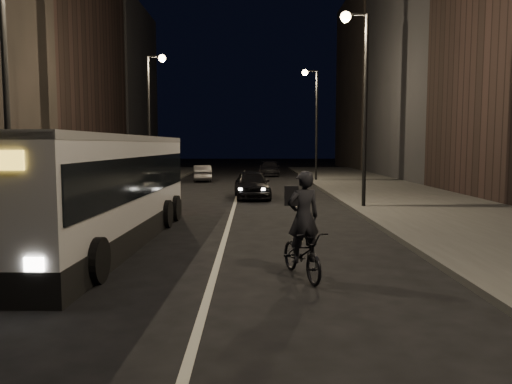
{
  "coord_description": "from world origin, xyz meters",
  "views": [
    {
      "loc": [
        0.82,
        -9.22,
        2.78
      ],
      "look_at": [
        0.92,
        4.2,
        1.5
      ],
      "focal_mm": 35.0,
      "sensor_mm": 36.0,
      "label": 1
    }
  ],
  "objects_px": {
    "streetlight_left_near": "(14,44)",
    "car_far": "(270,169)",
    "streetlight_right_mid": "(360,83)",
    "cyclist_on_bicycle": "(302,243)",
    "car_near": "(252,184)",
    "streetlight_right_far": "(313,110)",
    "city_bus": "(102,186)",
    "car_mid": "(202,173)",
    "streetlight_left_far": "(153,103)"
  },
  "relations": [
    {
      "from": "streetlight_left_near",
      "to": "car_far",
      "type": "distance_m",
      "value": 32.68
    },
    {
      "from": "streetlight_right_mid",
      "to": "cyclist_on_bicycle",
      "type": "bearing_deg",
      "value": -107.43
    },
    {
      "from": "streetlight_right_mid",
      "to": "streetlight_left_near",
      "type": "relative_size",
      "value": 1.0
    },
    {
      "from": "car_near",
      "to": "car_far",
      "type": "relative_size",
      "value": 0.97
    },
    {
      "from": "streetlight_right_far",
      "to": "city_bus",
      "type": "relative_size",
      "value": 0.72
    },
    {
      "from": "car_mid",
      "to": "streetlight_left_far",
      "type": "bearing_deg",
      "value": 63.39
    },
    {
      "from": "streetlight_right_mid",
      "to": "car_near",
      "type": "bearing_deg",
      "value": 134.98
    },
    {
      "from": "streetlight_left_near",
      "to": "cyclist_on_bicycle",
      "type": "xyz_separation_m",
      "value": [
        7.19,
        -3.06,
        -4.61
      ]
    },
    {
      "from": "streetlight_right_far",
      "to": "cyclist_on_bicycle",
      "type": "distance_m",
      "value": 27.66
    },
    {
      "from": "streetlight_right_far",
      "to": "car_near",
      "type": "height_order",
      "value": "streetlight_right_far"
    },
    {
      "from": "streetlight_right_far",
      "to": "streetlight_left_far",
      "type": "height_order",
      "value": "same"
    },
    {
      "from": "streetlight_right_mid",
      "to": "streetlight_left_far",
      "type": "relative_size",
      "value": 1.0
    },
    {
      "from": "streetlight_left_far",
      "to": "car_near",
      "type": "height_order",
      "value": "streetlight_left_far"
    },
    {
      "from": "car_mid",
      "to": "car_far",
      "type": "distance_m",
      "value": 8.59
    },
    {
      "from": "city_bus",
      "to": "car_far",
      "type": "height_order",
      "value": "city_bus"
    },
    {
      "from": "streetlight_right_mid",
      "to": "car_mid",
      "type": "bearing_deg",
      "value": 116.47
    },
    {
      "from": "car_mid",
      "to": "streetlight_left_near",
      "type": "bearing_deg",
      "value": 77.24
    },
    {
      "from": "streetlight_left_near",
      "to": "cyclist_on_bicycle",
      "type": "distance_m",
      "value": 9.07
    },
    {
      "from": "car_near",
      "to": "car_mid",
      "type": "height_order",
      "value": "car_near"
    },
    {
      "from": "streetlight_right_far",
      "to": "streetlight_left_far",
      "type": "distance_m",
      "value": 12.24
    },
    {
      "from": "car_near",
      "to": "car_mid",
      "type": "bearing_deg",
      "value": 103.07
    },
    {
      "from": "streetlight_right_mid",
      "to": "city_bus",
      "type": "xyz_separation_m",
      "value": [
        -8.68,
        -7.42,
        -3.71
      ]
    },
    {
      "from": "streetlight_right_far",
      "to": "cyclist_on_bicycle",
      "type": "bearing_deg",
      "value": -97.31
    },
    {
      "from": "cyclist_on_bicycle",
      "to": "car_near",
      "type": "bearing_deg",
      "value": 77.31
    },
    {
      "from": "streetlight_right_far",
      "to": "cyclist_on_bicycle",
      "type": "relative_size",
      "value": 3.61
    },
    {
      "from": "streetlight_left_near",
      "to": "car_mid",
      "type": "xyz_separation_m",
      "value": [
        2.34,
        24.71,
        -4.75
      ]
    },
    {
      "from": "car_near",
      "to": "car_mid",
      "type": "relative_size",
      "value": 1.16
    },
    {
      "from": "car_near",
      "to": "car_far",
      "type": "distance_m",
      "value": 18.94
    },
    {
      "from": "streetlight_right_mid",
      "to": "car_near",
      "type": "height_order",
      "value": "streetlight_right_mid"
    },
    {
      "from": "streetlight_left_far",
      "to": "car_far",
      "type": "height_order",
      "value": "streetlight_left_far"
    },
    {
      "from": "cyclist_on_bicycle",
      "to": "streetlight_left_near",
      "type": "bearing_deg",
      "value": 140.4
    },
    {
      "from": "cyclist_on_bicycle",
      "to": "car_far",
      "type": "distance_m",
      "value": 34.47
    },
    {
      "from": "streetlight_right_mid",
      "to": "streetlight_right_far",
      "type": "xyz_separation_m",
      "value": [
        0.0,
        16.0,
        0.0
      ]
    },
    {
      "from": "streetlight_left_near",
      "to": "city_bus",
      "type": "bearing_deg",
      "value": 16.26
    },
    {
      "from": "streetlight_left_far",
      "to": "city_bus",
      "type": "relative_size",
      "value": 0.72
    },
    {
      "from": "streetlight_left_far",
      "to": "car_mid",
      "type": "height_order",
      "value": "streetlight_left_far"
    },
    {
      "from": "car_near",
      "to": "streetlight_left_far",
      "type": "bearing_deg",
      "value": 134.08
    },
    {
      "from": "streetlight_right_mid",
      "to": "car_mid",
      "type": "relative_size",
      "value": 2.18
    },
    {
      "from": "streetlight_left_far",
      "to": "car_far",
      "type": "xyz_separation_m",
      "value": [
        7.72,
        13.41,
        -4.72
      ]
    },
    {
      "from": "city_bus",
      "to": "car_far",
      "type": "bearing_deg",
      "value": 81.59
    },
    {
      "from": "streetlight_right_mid",
      "to": "cyclist_on_bicycle",
      "type": "relative_size",
      "value": 3.61
    },
    {
      "from": "streetlight_left_far",
      "to": "car_near",
      "type": "bearing_deg",
      "value": -41.71
    },
    {
      "from": "streetlight_left_far",
      "to": "cyclist_on_bicycle",
      "type": "xyz_separation_m",
      "value": [
        7.19,
        -21.06,
        -4.61
      ]
    },
    {
      "from": "streetlight_left_far",
      "to": "streetlight_left_near",
      "type": "bearing_deg",
      "value": -90.0
    },
    {
      "from": "cyclist_on_bicycle",
      "to": "car_mid",
      "type": "xyz_separation_m",
      "value": [
        -4.85,
        27.76,
        -0.14
      ]
    },
    {
      "from": "city_bus",
      "to": "streetlight_right_far",
      "type": "bearing_deg",
      "value": 71.79
    },
    {
      "from": "streetlight_right_far",
      "to": "cyclist_on_bicycle",
      "type": "xyz_separation_m",
      "value": [
        -3.47,
        -27.06,
        -4.61
      ]
    },
    {
      "from": "car_near",
      "to": "streetlight_right_far",
      "type": "bearing_deg",
      "value": 64.22
    },
    {
      "from": "streetlight_right_far",
      "to": "car_mid",
      "type": "relative_size",
      "value": 2.18
    },
    {
      "from": "streetlight_right_far",
      "to": "city_bus",
      "type": "distance_m",
      "value": 25.25
    }
  ]
}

